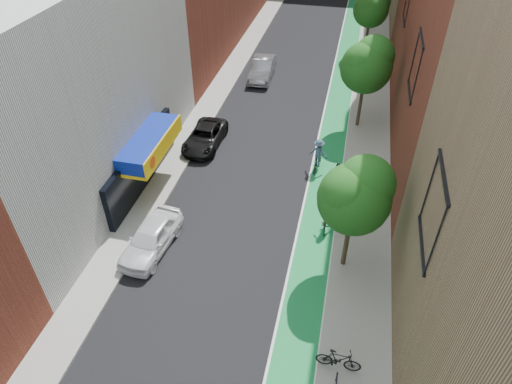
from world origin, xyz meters
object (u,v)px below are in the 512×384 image
Objects in this scene: parked_car_white at (151,238)px; cyclist_lane_far at (318,156)px; parked_car_silver at (262,69)px; parked_car_black at (205,137)px; cyclist_lane_near at (326,217)px; cyclist_lane_mid at (336,181)px.

cyclist_lane_far is (7.62, 9.05, 0.21)m from parked_car_white.
parked_car_white is 11.84m from cyclist_lane_far.
parked_car_silver is 14.12m from cyclist_lane_far.
parked_car_black is 11.21m from cyclist_lane_near.
cyclist_lane_mid is (9.30, -3.14, 0.10)m from parked_car_black.
cyclist_lane_near is 5.64m from cyclist_lane_far.
parked_car_silver is 16.55m from cyclist_lane_mid.
parked_car_black is at bearing 97.31° from parked_car_white.
parked_car_white is 2.40× the size of cyclist_lane_near.
cyclist_lane_mid is (0.26, 3.49, -0.06)m from cyclist_lane_near.
parked_car_white is at bearing 60.77° from cyclist_lane_far.
parked_car_black is 11.63m from parked_car_silver.
cyclist_lane_mid reaches higher than parked_car_white.
parked_car_black is (-0.32, 10.16, -0.12)m from parked_car_white.
cyclist_lane_near reaches higher than parked_car_silver.
parked_car_white is 0.96× the size of parked_car_black.
cyclist_lane_mid is 2.46m from cyclist_lane_far.
parked_car_white is 11.40m from cyclist_lane_mid.
parked_car_black is 8.02m from cyclist_lane_far.
parked_car_silver is (1.28, 21.67, 0.06)m from parked_car_white.
cyclist_lane_mid is at bearing -17.73° from parked_car_black.
parked_car_silver is 2.65× the size of cyclist_lane_near.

